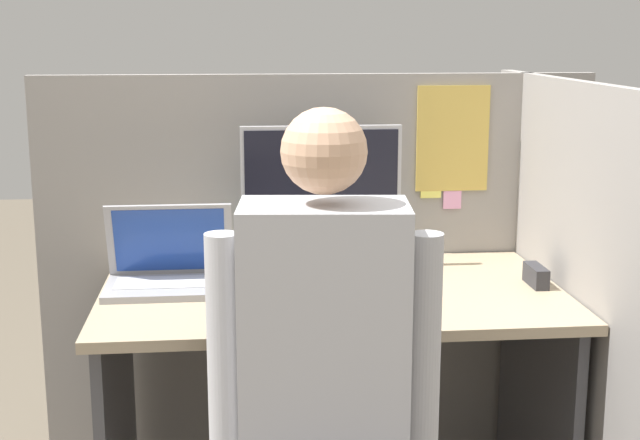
# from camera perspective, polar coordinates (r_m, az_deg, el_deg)

# --- Properties ---
(cubicle_panel_back) EXTENTS (1.84, 0.05, 1.36)m
(cubicle_panel_back) POSITION_cam_1_polar(r_m,az_deg,el_deg) (3.01, -0.05, -3.59)
(cubicle_panel_back) COLOR gray
(cubicle_panel_back) RESTS_ON ground
(cubicle_panel_right) EXTENTS (0.04, 1.43, 1.36)m
(cubicle_panel_right) POSITION_cam_1_polar(r_m,az_deg,el_deg) (2.71, 15.76, -5.93)
(cubicle_panel_right) COLOR gray
(cubicle_panel_right) RESTS_ON ground
(desk) EXTENTS (1.34, 0.78, 0.76)m
(desk) POSITION_cam_1_polar(r_m,az_deg,el_deg) (2.66, 0.77, -8.53)
(desk) COLOR tan
(desk) RESTS_ON ground
(paper_box) EXTENTS (0.35, 0.25, 0.09)m
(paper_box) POSITION_cam_1_polar(r_m,az_deg,el_deg) (2.82, 0.09, -2.24)
(paper_box) COLOR #236BAD
(paper_box) RESTS_ON desk
(monitor) EXTENTS (0.50, 0.24, 0.37)m
(monitor) POSITION_cam_1_polar(r_m,az_deg,el_deg) (2.77, 0.08, 2.38)
(monitor) COLOR #B2B2B7
(monitor) RESTS_ON paper_box
(laptop) EXTENTS (0.37, 0.24, 0.25)m
(laptop) POSITION_cam_1_polar(r_m,az_deg,el_deg) (2.63, -9.61, -3.32)
(laptop) COLOR #99999E
(laptop) RESTS_ON desk
(mouse) EXTENTS (0.07, 0.04, 0.04)m
(mouse) POSITION_cam_1_polar(r_m,az_deg,el_deg) (2.47, -4.13, -4.93)
(mouse) COLOR silver
(mouse) RESTS_ON desk
(stapler) EXTENTS (0.04, 0.13, 0.06)m
(stapler) POSITION_cam_1_polar(r_m,az_deg,el_deg) (2.71, 13.66, -3.48)
(stapler) COLOR #2D2D33
(stapler) RESTS_ON desk
(carrot_toy) EXTENTS (0.05, 0.16, 0.05)m
(carrot_toy) POSITION_cam_1_polar(r_m,az_deg,el_deg) (2.39, 5.48, -5.34)
(carrot_toy) COLOR orange
(carrot_toy) RESTS_ON desk
(person) EXTENTS (0.48, 0.49, 1.35)m
(person) POSITION_cam_1_polar(r_m,az_deg,el_deg) (1.82, 0.62, -11.52)
(person) COLOR #282D4C
(person) RESTS_ON ground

